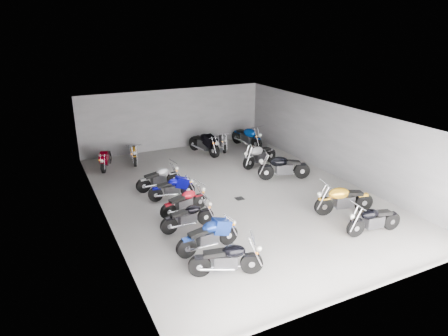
{
  "coord_description": "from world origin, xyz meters",
  "views": [
    {
      "loc": [
        -6.79,
        -13.01,
        6.48
      ],
      "look_at": [
        -0.22,
        0.45,
        1.0
      ],
      "focal_mm": 32.0,
      "sensor_mm": 36.0,
      "label": 1
    }
  ],
  "objects_px": {
    "motorcycle_back_d": "(204,143)",
    "motorcycle_back_e": "(223,141)",
    "motorcycle_right_e": "(283,167)",
    "motorcycle_left_b": "(209,236)",
    "motorcycle_left_d": "(185,202)",
    "motorcycle_back_f": "(247,137)",
    "motorcycle_right_a": "(374,220)",
    "motorcycle_right_b": "(343,199)",
    "motorcycle_left_f": "(159,178)",
    "motorcycle_right_f": "(259,155)",
    "motorcycle_left_a": "(227,259)",
    "drain_grate": "(240,198)",
    "motorcycle_left_e": "(172,188)",
    "motorcycle_back_a": "(106,159)",
    "motorcycle_back_b": "(134,153)",
    "motorcycle_left_c": "(188,216)"
  },
  "relations": [
    {
      "from": "drain_grate",
      "to": "motorcycle_left_e",
      "type": "xyz_separation_m",
      "value": [
        -2.35,
        1.15,
        0.44
      ]
    },
    {
      "from": "drain_grate",
      "to": "motorcycle_left_c",
      "type": "relative_size",
      "value": 0.17
    },
    {
      "from": "motorcycle_left_e",
      "to": "motorcycle_right_a",
      "type": "height_order",
      "value": "motorcycle_right_a"
    },
    {
      "from": "motorcycle_right_b",
      "to": "motorcycle_back_f",
      "type": "relative_size",
      "value": 0.94
    },
    {
      "from": "motorcycle_back_e",
      "to": "motorcycle_right_a",
      "type": "bearing_deg",
      "value": 110.28
    },
    {
      "from": "motorcycle_right_f",
      "to": "motorcycle_back_d",
      "type": "height_order",
      "value": "motorcycle_back_d"
    },
    {
      "from": "motorcycle_left_a",
      "to": "motorcycle_right_e",
      "type": "xyz_separation_m",
      "value": [
        5.36,
        5.24,
        0.06
      ]
    },
    {
      "from": "motorcycle_right_a",
      "to": "motorcycle_right_b",
      "type": "xyz_separation_m",
      "value": [
        0.13,
        1.56,
        0.05
      ]
    },
    {
      "from": "motorcycle_left_e",
      "to": "motorcycle_back_f",
      "type": "bearing_deg",
      "value": 132.24
    },
    {
      "from": "motorcycle_left_b",
      "to": "motorcycle_right_f",
      "type": "distance_m",
      "value": 7.87
    },
    {
      "from": "motorcycle_left_c",
      "to": "motorcycle_right_f",
      "type": "distance_m",
      "value": 6.86
    },
    {
      "from": "motorcycle_left_f",
      "to": "motorcycle_back_e",
      "type": "xyz_separation_m",
      "value": [
        4.72,
        3.73,
        -0.01
      ]
    },
    {
      "from": "motorcycle_left_c",
      "to": "motorcycle_left_f",
      "type": "distance_m",
      "value": 3.71
    },
    {
      "from": "drain_grate",
      "to": "motorcycle_back_d",
      "type": "distance_m",
      "value": 5.89
    },
    {
      "from": "motorcycle_left_d",
      "to": "motorcycle_back_d",
      "type": "relative_size",
      "value": 0.82
    },
    {
      "from": "motorcycle_right_f",
      "to": "motorcycle_back_b",
      "type": "height_order",
      "value": "motorcycle_right_f"
    },
    {
      "from": "drain_grate",
      "to": "motorcycle_left_f",
      "type": "xyz_separation_m",
      "value": [
        -2.51,
        2.33,
        0.46
      ]
    },
    {
      "from": "motorcycle_back_a",
      "to": "motorcycle_back_b",
      "type": "bearing_deg",
      "value": -146.91
    },
    {
      "from": "motorcycle_right_f",
      "to": "motorcycle_back_e",
      "type": "xyz_separation_m",
      "value": [
        -0.43,
        3.1,
        -0.07
      ]
    },
    {
      "from": "motorcycle_right_e",
      "to": "motorcycle_left_f",
      "type": "bearing_deg",
      "value": 95.52
    },
    {
      "from": "motorcycle_left_e",
      "to": "motorcycle_back_b",
      "type": "distance_m",
      "value": 4.95
    },
    {
      "from": "motorcycle_right_e",
      "to": "motorcycle_back_f",
      "type": "relative_size",
      "value": 0.94
    },
    {
      "from": "motorcycle_right_e",
      "to": "motorcycle_left_a",
      "type": "bearing_deg",
      "value": 154.23
    },
    {
      "from": "motorcycle_back_d",
      "to": "motorcycle_right_b",
      "type": "bearing_deg",
      "value": 86.22
    },
    {
      "from": "motorcycle_left_e",
      "to": "motorcycle_back_d",
      "type": "bearing_deg",
      "value": 147.72
    },
    {
      "from": "motorcycle_left_b",
      "to": "motorcycle_right_f",
      "type": "height_order",
      "value": "motorcycle_right_f"
    },
    {
      "from": "drain_grate",
      "to": "motorcycle_back_f",
      "type": "relative_size",
      "value": 0.14
    },
    {
      "from": "motorcycle_back_a",
      "to": "motorcycle_back_b",
      "type": "xyz_separation_m",
      "value": [
        1.39,
        0.29,
        0.01
      ]
    },
    {
      "from": "motorcycle_right_b",
      "to": "motorcycle_back_b",
      "type": "height_order",
      "value": "motorcycle_right_b"
    },
    {
      "from": "motorcycle_right_e",
      "to": "motorcycle_left_b",
      "type": "bearing_deg",
      "value": 146.22
    },
    {
      "from": "motorcycle_right_e",
      "to": "motorcycle_back_d",
      "type": "relative_size",
      "value": 0.95
    },
    {
      "from": "motorcycle_left_f",
      "to": "motorcycle_right_a",
      "type": "height_order",
      "value": "motorcycle_right_a"
    },
    {
      "from": "motorcycle_left_b",
      "to": "motorcycle_left_e",
      "type": "height_order",
      "value": "motorcycle_left_b"
    },
    {
      "from": "motorcycle_left_f",
      "to": "motorcycle_right_f",
      "type": "xyz_separation_m",
      "value": [
        5.15,
        0.63,
        0.06
      ]
    },
    {
      "from": "motorcycle_right_a",
      "to": "drain_grate",
      "type": "bearing_deg",
      "value": 37.8
    },
    {
      "from": "motorcycle_left_b",
      "to": "motorcycle_left_d",
      "type": "height_order",
      "value": "motorcycle_left_b"
    },
    {
      "from": "motorcycle_left_d",
      "to": "motorcycle_back_f",
      "type": "xyz_separation_m",
      "value": [
        5.99,
        6.17,
        0.11
      ]
    },
    {
      "from": "motorcycle_right_e",
      "to": "motorcycle_back_e",
      "type": "height_order",
      "value": "motorcycle_right_e"
    },
    {
      "from": "motorcycle_left_a",
      "to": "motorcycle_back_a",
      "type": "relative_size",
      "value": 1.07
    },
    {
      "from": "motorcycle_back_a",
      "to": "motorcycle_back_e",
      "type": "height_order",
      "value": "motorcycle_back_a"
    },
    {
      "from": "motorcycle_left_a",
      "to": "motorcycle_left_b",
      "type": "relative_size",
      "value": 0.95
    },
    {
      "from": "motorcycle_left_b",
      "to": "motorcycle_left_c",
      "type": "height_order",
      "value": "motorcycle_left_b"
    },
    {
      "from": "motorcycle_left_d",
      "to": "motorcycle_back_a",
      "type": "height_order",
      "value": "motorcycle_left_d"
    },
    {
      "from": "motorcycle_left_d",
      "to": "motorcycle_back_e",
      "type": "height_order",
      "value": "motorcycle_left_d"
    },
    {
      "from": "motorcycle_back_b",
      "to": "motorcycle_back_d",
      "type": "distance_m",
      "value": 3.64
    },
    {
      "from": "motorcycle_left_e",
      "to": "motorcycle_right_f",
      "type": "height_order",
      "value": "motorcycle_right_f"
    },
    {
      "from": "drain_grate",
      "to": "motorcycle_right_e",
      "type": "relative_size",
      "value": 0.14
    },
    {
      "from": "motorcycle_left_a",
      "to": "motorcycle_back_b",
      "type": "bearing_deg",
      "value": -159.62
    },
    {
      "from": "motorcycle_back_d",
      "to": "motorcycle_back_e",
      "type": "height_order",
      "value": "motorcycle_back_d"
    },
    {
      "from": "motorcycle_left_b",
      "to": "motorcycle_back_f",
      "type": "distance_m",
      "value": 10.79
    }
  ]
}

